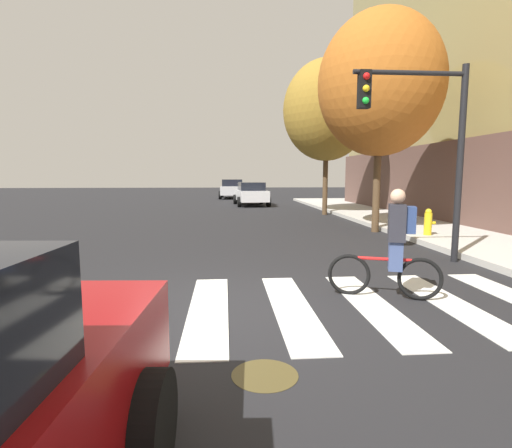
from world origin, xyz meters
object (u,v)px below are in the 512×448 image
sedan_mid (251,193)px  traffic_light_near (425,129)px  street_tree_near (380,84)px  manhole_cover (265,375)px  street_tree_mid (327,110)px  sedan_far (233,189)px  fire_hydrant (428,222)px  cyclist (394,244)px

sedan_mid → traffic_light_near: traffic_light_near is taller
street_tree_near → manhole_cover: bearing=-116.7°
sedan_mid → street_tree_mid: size_ratio=0.60×
sedan_mid → sedan_far: 8.33m
sedan_far → fire_hydrant: bearing=-76.8°
sedan_mid → manhole_cover: bearing=-93.5°
fire_hydrant → street_tree_near: street_tree_near is taller
street_tree_mid → street_tree_near: bearing=-88.2°
manhole_cover → sedan_mid: 21.92m
street_tree_mid → fire_hydrant: bearing=-82.1°
manhole_cover → fire_hydrant: 9.42m
sedan_far → cyclist: cyclist is taller
sedan_far → street_tree_mid: size_ratio=0.64×
street_tree_near → sedan_mid: bearing=105.1°
cyclist → street_tree_near: (2.51, 7.13, 4.00)m
manhole_cover → fire_hydrant: size_ratio=0.82×
manhole_cover → sedan_mid: sedan_mid is taller
traffic_light_near → fire_hydrant: bearing=58.9°
fire_hydrant → street_tree_near: size_ratio=0.11×
sedan_far → fire_hydrant: 23.20m
manhole_cover → sedan_far: bearing=89.5°
cyclist → manhole_cover: bearing=-134.8°
cyclist → street_tree_mid: 14.00m
sedan_mid → sedan_far: sedan_far is taller
fire_hydrant → street_tree_mid: (-1.09, 7.84, 4.45)m
cyclist → fire_hydrant: (3.40, 5.34, -0.31)m
sedan_mid → street_tree_mid: (3.19, -6.48, 4.22)m
manhole_cover → traffic_light_near: size_ratio=0.15×
sedan_mid → sedan_far: (-1.03, 8.27, 0.06)m
cyclist → street_tree_mid: size_ratio=0.23×
manhole_cover → traffic_light_near: traffic_light_near is taller
street_tree_near → street_tree_mid: bearing=91.8°
sedan_mid → street_tree_near: (3.38, -12.52, 4.07)m
street_tree_near → street_tree_mid: street_tree_mid is taller
sedan_mid → cyclist: bearing=-87.4°
sedan_far → street_tree_mid: 15.89m
sedan_mid → fire_hydrant: bearing=-73.3°
manhole_cover → street_tree_near: (4.70, 9.34, 4.83)m
cyclist → street_tree_near: street_tree_near is taller
manhole_cover → sedan_far: size_ratio=0.14×
street_tree_near → street_tree_mid: (-0.19, 6.05, 0.15)m
manhole_cover → fire_hydrant: bearing=53.4°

